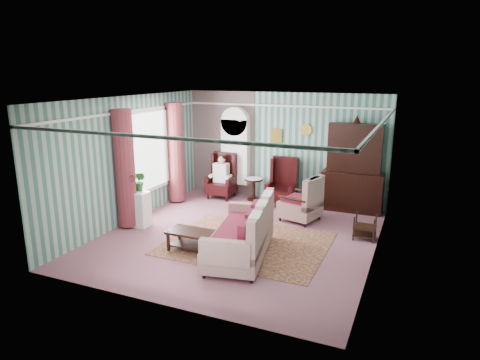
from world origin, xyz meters
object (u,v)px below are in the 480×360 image
at_px(seated_woman, 221,177).
at_px(round_side_table, 254,189).
at_px(floral_armchair, 300,200).
at_px(coffee_table, 193,241).
at_px(wingback_right, 282,182).
at_px(nest_table, 365,227).
at_px(dresser_hutch, 354,165).
at_px(wingback_left, 221,176).
at_px(sofa, 240,234).
at_px(bookcase, 235,156).
at_px(plant_stand, 137,209).

distance_m(seated_woman, round_side_table, 0.96).
bearing_deg(seated_woman, round_side_table, 9.46).
bearing_deg(floral_armchair, coffee_table, 165.62).
bearing_deg(wingback_right, nest_table, -33.75).
distance_m(dresser_hutch, coffee_table, 4.60).
height_order(dresser_hutch, round_side_table, dresser_hutch).
height_order(wingback_left, floral_armchair, wingback_left).
bearing_deg(nest_table, wingback_left, 159.15).
bearing_deg(dresser_hutch, nest_table, -72.61).
bearing_deg(seated_woman, floral_armchair, -20.75).
distance_m(nest_table, sofa, 2.77).
distance_m(wingback_left, sofa, 3.95).
xyz_separation_m(wingback_right, coffee_table, (-0.69, -3.51, -0.42)).
distance_m(wingback_right, sofa, 3.41).
bearing_deg(bookcase, wingback_left, -122.66).
relative_size(bookcase, wingback_right, 1.79).
bearing_deg(round_side_table, sofa, -72.60).
height_order(dresser_hutch, floral_armchair, dresser_hutch).
bearing_deg(sofa, floral_armchair, -22.36).
distance_m(dresser_hutch, plant_stand, 5.31).
bearing_deg(wingback_left, bookcase, 57.34).
bearing_deg(wingback_left, nest_table, -20.85).
xyz_separation_m(wingback_left, sofa, (2.01, -3.40, -0.17)).
bearing_deg(coffee_table, round_side_table, 92.53).
distance_m(bookcase, wingback_right, 1.63).
xyz_separation_m(bookcase, wingback_left, (-0.25, -0.39, -0.50)).
height_order(seated_woman, coffee_table, seated_woman).
distance_m(wingback_right, nest_table, 2.81).
bearing_deg(dresser_hutch, wingback_right, -171.23).
bearing_deg(dresser_hutch, coffee_table, -122.81).
height_order(round_side_table, coffee_table, round_side_table).
relative_size(bookcase, floral_armchair, 2.21).
xyz_separation_m(dresser_hutch, round_side_table, (-2.60, -0.12, -0.88)).
relative_size(sofa, floral_armchair, 2.19).
bearing_deg(coffee_table, bookcase, 101.75).
height_order(nest_table, sofa, sofa).
height_order(wingback_right, plant_stand, wingback_right).
bearing_deg(seated_woman, sofa, -59.37).
height_order(dresser_hutch, sofa, dresser_hutch).
xyz_separation_m(dresser_hutch, wingback_left, (-3.50, -0.27, -0.55)).
bearing_deg(wingback_right, wingback_left, 180.00).
bearing_deg(seated_woman, dresser_hutch, 4.41).
bearing_deg(dresser_hutch, seated_woman, -175.59).
distance_m(dresser_hutch, nest_table, 2.11).
height_order(seated_woman, sofa, seated_woman).
bearing_deg(coffee_table, wingback_right, 78.91).
xyz_separation_m(wingback_left, coffee_table, (1.06, -3.51, -0.42)).
height_order(plant_stand, sofa, sofa).
height_order(bookcase, sofa, bookcase).
distance_m(wingback_right, seated_woman, 1.75).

